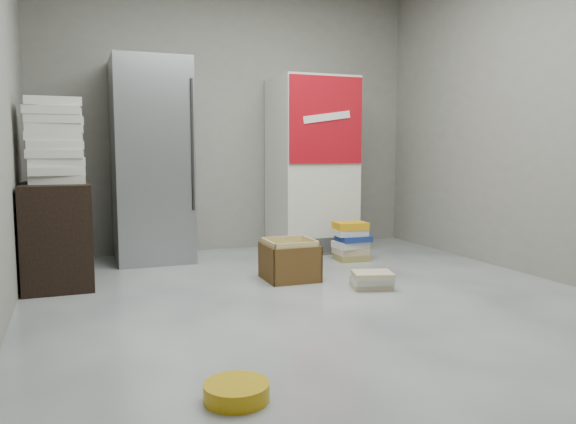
{
  "coord_description": "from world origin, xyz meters",
  "views": [
    {
      "loc": [
        -1.6,
        -3.3,
        1.05
      ],
      "look_at": [
        -0.06,
        0.7,
        0.58
      ],
      "focal_mm": 35.0,
      "sensor_mm": 36.0,
      "label": 1
    }
  ],
  "objects_px": {
    "wood_shelf": "(58,234)",
    "phonebook_stack_main": "(351,241)",
    "coke_cooler": "(312,164)",
    "steel_fridge": "(152,161)",
    "cardboard_box": "(290,263)"
  },
  "relations": [
    {
      "from": "wood_shelf",
      "to": "phonebook_stack_main",
      "type": "xyz_separation_m",
      "value": [
        2.6,
        0.05,
        -0.22
      ]
    },
    {
      "from": "coke_cooler",
      "to": "phonebook_stack_main",
      "type": "relative_size",
      "value": 4.88
    },
    {
      "from": "coke_cooler",
      "to": "phonebook_stack_main",
      "type": "bearing_deg",
      "value": -79.89
    },
    {
      "from": "steel_fridge",
      "to": "phonebook_stack_main",
      "type": "height_order",
      "value": "steel_fridge"
    },
    {
      "from": "steel_fridge",
      "to": "coke_cooler",
      "type": "distance_m",
      "value": 1.65
    },
    {
      "from": "phonebook_stack_main",
      "to": "wood_shelf",
      "type": "bearing_deg",
      "value": 178.93
    },
    {
      "from": "cardboard_box",
      "to": "steel_fridge",
      "type": "bearing_deg",
      "value": 127.78
    },
    {
      "from": "steel_fridge",
      "to": "cardboard_box",
      "type": "distance_m",
      "value": 1.74
    },
    {
      "from": "steel_fridge",
      "to": "cardboard_box",
      "type": "xyz_separation_m",
      "value": [
        0.93,
        -1.23,
        -0.81
      ]
    },
    {
      "from": "coke_cooler",
      "to": "wood_shelf",
      "type": "bearing_deg",
      "value": -163.72
    },
    {
      "from": "steel_fridge",
      "to": "phonebook_stack_main",
      "type": "bearing_deg",
      "value": -21.11
    },
    {
      "from": "steel_fridge",
      "to": "coke_cooler",
      "type": "bearing_deg",
      "value": -0.18
    },
    {
      "from": "wood_shelf",
      "to": "steel_fridge",
      "type": "bearing_deg",
      "value": 41.31
    },
    {
      "from": "steel_fridge",
      "to": "wood_shelf",
      "type": "height_order",
      "value": "steel_fridge"
    },
    {
      "from": "coke_cooler",
      "to": "steel_fridge",
      "type": "bearing_deg",
      "value": 179.82
    }
  ]
}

